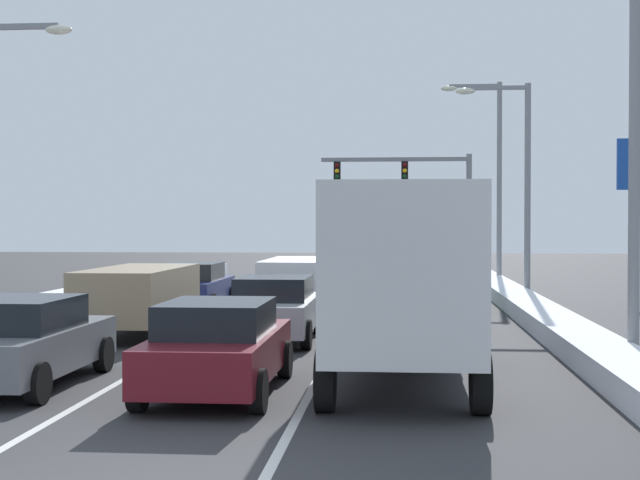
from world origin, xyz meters
TOP-DOWN VIEW (x-y plane):
  - ground_plane at (0.00, 14.98)m, footprint 120.00×120.00m
  - lane_stripe_between_right_lane_and_center_lane at (1.70, 18.72)m, footprint 0.14×41.18m
  - lane_stripe_between_center_lane_and_left_lane at (-1.70, 18.72)m, footprint 0.14×41.18m
  - snow_bank_right_shoulder at (7.00, 18.72)m, footprint 1.21×41.18m
  - snow_bank_left_shoulder at (-7.00, 18.72)m, footprint 2.06×41.18m
  - box_truck_right_lane_nearest at (3.19, 7.06)m, footprint 2.53×7.20m
  - sedan_black_right_lane_second at (3.24, 15.10)m, footprint 2.00×4.50m
  - suv_green_right_lane_third at (3.57, 21.33)m, footprint 2.16×4.90m
  - sedan_maroon_center_lane_nearest at (0.22, 5.92)m, footprint 2.00×4.50m
  - sedan_silver_center_lane_second at (0.23, 12.64)m, footprint 2.00×4.50m
  - suv_white_center_lane_third at (0.12, 18.90)m, footprint 2.16×4.90m
  - sedan_gray_left_lane_nearest at (-3.22, 6.27)m, footprint 2.00×4.50m
  - suv_tan_left_lane_second at (-3.22, 13.22)m, footprint 2.16×4.90m
  - sedan_navy_left_lane_third at (-3.33, 19.65)m, footprint 2.00×4.50m
  - traffic_light_gantry at (4.27, 37.43)m, footprint 7.54×0.47m
  - street_lamp_right_near at (7.31, 9.36)m, footprint 2.66×0.36m
  - street_lamp_right_mid at (7.30, 24.34)m, footprint 2.66×0.36m
  - street_lamp_right_far at (7.15, 31.82)m, footprint 2.66×0.36m

SIDE VIEW (x-z plane):
  - ground_plane at x=0.00m, z-range 0.00..0.00m
  - lane_stripe_between_right_lane_and_center_lane at x=1.70m, z-range 0.00..0.01m
  - lane_stripe_between_center_lane_and_left_lane at x=-1.70m, z-range 0.00..0.01m
  - snow_bank_right_shoulder at x=7.00m, z-range 0.00..0.48m
  - snow_bank_left_shoulder at x=-7.00m, z-range 0.00..0.59m
  - sedan_black_right_lane_second at x=3.24m, z-range 0.01..1.52m
  - sedan_maroon_center_lane_nearest at x=0.22m, z-range 0.01..1.52m
  - sedan_silver_center_lane_second at x=0.23m, z-range 0.01..1.52m
  - sedan_gray_left_lane_nearest at x=-3.22m, z-range 0.01..1.52m
  - sedan_navy_left_lane_third at x=-3.33m, z-range 0.01..1.52m
  - suv_green_right_lane_third at x=3.57m, z-range 0.18..1.85m
  - suv_white_center_lane_third at x=0.12m, z-range 0.18..1.85m
  - suv_tan_left_lane_second at x=-3.22m, z-range 0.18..1.85m
  - box_truck_right_lane_nearest at x=3.19m, z-range 0.22..3.58m
  - traffic_light_gantry at x=4.27m, z-range 1.40..7.60m
  - street_lamp_right_mid at x=7.30m, z-range 0.79..8.51m
  - street_lamp_right_far at x=7.15m, z-range 0.82..9.73m
  - street_lamp_right_near at x=7.31m, z-range 0.83..10.01m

